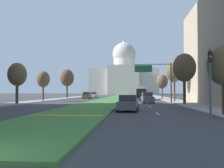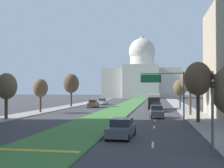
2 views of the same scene
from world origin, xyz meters
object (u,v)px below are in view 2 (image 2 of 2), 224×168
capitol_building (142,77)px  sedan_lead_stopped (121,129)px  street_tree_left_far (40,88)px  sedan_very_far (102,102)px  sedan_midblock (156,112)px  sedan_distant (157,107)px  box_truck_delivery (154,101)px  overhead_guide_sign (167,85)px  street_tree_right_distant (180,88)px  sedan_far_horizon (93,104)px  traffic_light_near_right (212,102)px  street_tree_left_distant (71,84)px  street_tree_right_far (190,80)px  street_tree_left_mid (6,87)px  street_tree_right_mid (198,79)px

capitol_building → sedan_lead_stopped: size_ratio=8.72×
street_tree_left_far → sedan_very_far: street_tree_left_far is taller
sedan_midblock → sedan_distant: (0.02, 11.87, -0.05)m
box_truck_delivery → overhead_guide_sign: bearing=-84.7°
capitol_building → street_tree_right_distant: bearing=-80.8°
sedan_midblock → sedan_far_horizon: bearing=123.3°
traffic_light_near_right → sedan_midblock: 23.64m
street_tree_left_distant → street_tree_right_distant: size_ratio=1.22×
sedan_lead_stopped → sedan_distant: (2.91, 29.38, 0.04)m
street_tree_right_far → box_truck_delivery: street_tree_right_far is taller
street_tree_left_mid → street_tree_right_mid: (24.78, 0.34, 0.87)m
sedan_very_far → box_truck_delivery: box_truck_delivery is taller
street_tree_left_distant → sedan_very_far: 13.97m
traffic_light_near_right → street_tree_right_mid: street_tree_right_mid is taller
traffic_light_near_right → box_truck_delivery: bearing=95.4°
street_tree_right_distant → sedan_very_far: 23.10m
sedan_distant → sedan_far_horizon: bearing=145.2°
overhead_guide_sign → street_tree_left_far: 22.95m
sedan_lead_stopped → sedan_distant: sedan_distant is taller
street_tree_right_mid → traffic_light_near_right: bearing=-95.1°
street_tree_right_distant → street_tree_right_far: bearing=-89.7°
overhead_guide_sign → street_tree_left_mid: bearing=-169.5°
sedan_very_far → street_tree_right_distant: bearing=-29.3°
overhead_guide_sign → sedan_very_far: (-16.12, 37.07, -3.87)m
traffic_light_near_right → street_tree_left_mid: bearing=143.8°
street_tree_right_distant → sedan_very_far: (-19.89, 11.14, -3.71)m
street_tree_left_distant → sedan_midblock: street_tree_left_distant is taller
street_tree_right_mid → street_tree_right_far: bearing=88.5°
street_tree_left_far → sedan_very_far: (5.40, 29.09, -3.52)m
street_tree_left_mid → sedan_lead_stopped: street_tree_left_mid is taller
street_tree_right_distant → sedan_lead_stopped: street_tree_right_distant is taller
street_tree_left_far → street_tree_right_far: 25.43m
street_tree_right_mid → sedan_far_horizon: (-19.33, 27.79, -4.50)m
traffic_light_near_right → sedan_distant: (-3.42, 35.13, -2.51)m
traffic_light_near_right → overhead_guide_sign: overhead_guide_sign is taller
street_tree_left_far → sedan_midblock: street_tree_left_far is taller
traffic_light_near_right → sedan_distant: bearing=95.6°
capitol_building → sedan_midblock: capitol_building is taller
traffic_light_near_right → capitol_building: bearing=95.0°
sedan_midblock → sedan_distant: bearing=89.9°
street_tree_right_far → street_tree_right_distant: (-0.09, 19.04, -1.03)m
street_tree_left_far → box_truck_delivery: (19.61, 12.58, -2.64)m
street_tree_left_mid → street_tree_right_mid: bearing=0.8°
street_tree_right_far → sedan_lead_stopped: street_tree_right_far is taller
street_tree_left_mid → sedan_midblock: street_tree_left_mid is taller
sedan_lead_stopped → sedan_far_horizon: 41.01m
sedan_very_far → traffic_light_near_right: bearing=-72.6°
traffic_light_near_right → street_tree_right_far: (1.82, 27.82, 2.23)m
street_tree_left_far → sedan_midblock: size_ratio=1.30×
street_tree_right_mid → street_tree_right_far: size_ratio=0.99×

